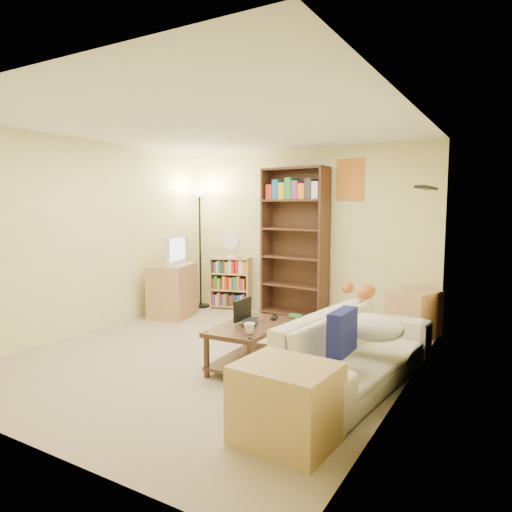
% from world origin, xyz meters
% --- Properties ---
extents(room, '(4.50, 4.54, 2.52)m').
position_xyz_m(room, '(0.00, 0.01, 1.62)').
color(room, '#BDA98E').
rests_on(room, ground).
extents(sofa, '(2.34, 1.31, 0.63)m').
position_xyz_m(sofa, '(1.55, -0.00, 0.31)').
color(sofa, beige).
rests_on(sofa, ground).
extents(navy_pillow, '(0.13, 0.41, 0.37)m').
position_xyz_m(navy_pillow, '(1.60, -0.47, 0.60)').
color(navy_pillow, navy).
rests_on(navy_pillow, sofa).
extents(cream_blanket, '(0.58, 0.41, 0.25)m').
position_xyz_m(cream_blanket, '(1.71, 0.03, 0.54)').
color(cream_blanket, silver).
rests_on(cream_blanket, sofa).
extents(tabby_cat, '(0.50, 0.22, 0.17)m').
position_xyz_m(tabby_cat, '(1.36, 0.85, 0.71)').
color(tabby_cat, '#CA602A').
rests_on(tabby_cat, sofa).
extents(coffee_table, '(0.60, 1.03, 0.45)m').
position_xyz_m(coffee_table, '(0.51, -0.15, 0.29)').
color(coffee_table, '#3D2817').
rests_on(coffee_table, ground).
extents(laptop, '(0.53, 0.50, 0.03)m').
position_xyz_m(laptop, '(0.53, -0.09, 0.46)').
color(laptop, black).
rests_on(laptop, coffee_table).
extents(laptop_screen, '(0.03, 0.34, 0.22)m').
position_xyz_m(laptop_screen, '(0.39, -0.10, 0.58)').
color(laptop_screen, white).
rests_on(laptop_screen, laptop).
extents(mug, '(0.16, 0.16, 0.10)m').
position_xyz_m(mug, '(0.67, -0.44, 0.50)').
color(mug, white).
rests_on(mug, coffee_table).
extents(tv_remote, '(0.11, 0.19, 0.02)m').
position_xyz_m(tv_remote, '(0.61, 0.19, 0.46)').
color(tv_remote, black).
rests_on(tv_remote, coffee_table).
extents(tv_stand, '(0.70, 0.85, 0.79)m').
position_xyz_m(tv_stand, '(-1.63, 1.15, 0.39)').
color(tv_stand, tan).
rests_on(tv_stand, ground).
extents(television, '(0.77, 0.47, 0.42)m').
position_xyz_m(television, '(-1.63, 1.15, 1.00)').
color(television, black).
rests_on(television, tv_stand).
extents(tall_bookshelf, '(1.01, 0.39, 2.21)m').
position_xyz_m(tall_bookshelf, '(-0.05, 2.04, 1.17)').
color(tall_bookshelf, '#402518').
rests_on(tall_bookshelf, ground).
extents(short_bookshelf, '(0.69, 0.43, 0.83)m').
position_xyz_m(short_bookshelf, '(-1.18, 2.05, 0.41)').
color(short_bookshelf, tan).
rests_on(short_bookshelf, ground).
extents(desk_fan, '(0.29, 0.17, 0.43)m').
position_xyz_m(desk_fan, '(-1.13, 2.01, 1.06)').
color(desk_fan, white).
rests_on(desk_fan, short_bookshelf).
extents(floor_lamp, '(0.33, 0.33, 1.94)m').
position_xyz_m(floor_lamp, '(-1.66, 1.88, 1.54)').
color(floor_lamp, black).
rests_on(floor_lamp, ground).
extents(side_table, '(0.67, 0.67, 0.59)m').
position_xyz_m(side_table, '(1.72, 1.88, 0.29)').
color(side_table, tan).
rests_on(side_table, ground).
extents(end_cabinet, '(0.71, 0.60, 0.56)m').
position_xyz_m(end_cabinet, '(1.50, -1.31, 0.28)').
color(end_cabinet, tan).
rests_on(end_cabinet, ground).
extents(book_stacks, '(0.76, 0.23, 0.23)m').
position_xyz_m(book_stacks, '(0.54, 1.48, 0.10)').
color(book_stacks, red).
rests_on(book_stacks, ground).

